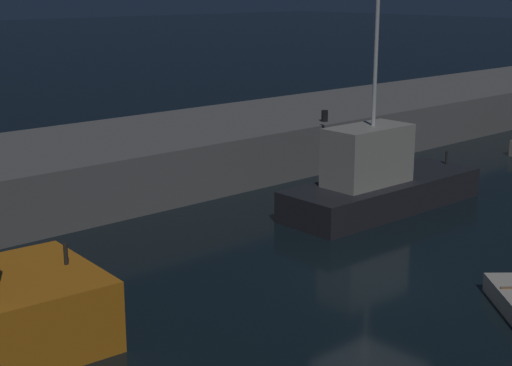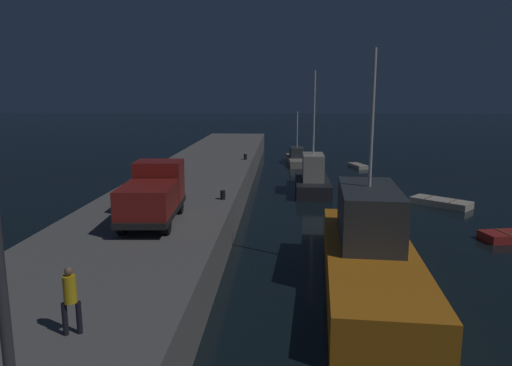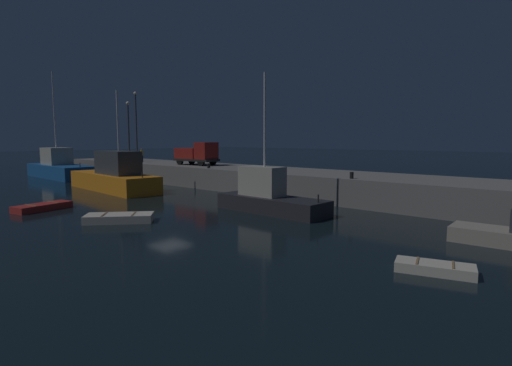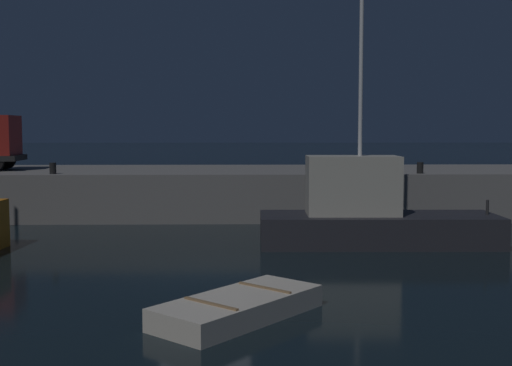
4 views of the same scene
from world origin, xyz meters
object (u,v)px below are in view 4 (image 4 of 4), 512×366
(fishing_boat_white, at_px, (371,216))
(bollard_west, at_px, (420,168))
(dinghy_orange_near, at_px, (239,307))
(bollard_central, at_px, (53,168))

(fishing_boat_white, distance_m, bollard_west, 6.57)
(dinghy_orange_near, distance_m, bollard_central, 16.43)
(fishing_boat_white, xyz_separation_m, bollard_west, (3.21, 5.58, 1.30))
(bollard_west, height_order, bollard_central, bollard_west)
(fishing_boat_white, distance_m, bollard_central, 13.73)
(dinghy_orange_near, bearing_deg, bollard_west, 61.54)
(fishing_boat_white, height_order, bollard_central, fishing_boat_white)
(bollard_west, xyz_separation_m, bollard_central, (-15.67, 0.01, -0.00))
(dinghy_orange_near, relative_size, bollard_central, 8.34)
(bollard_west, bearing_deg, bollard_central, 179.96)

